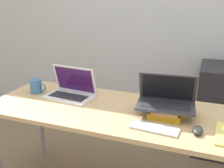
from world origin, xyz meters
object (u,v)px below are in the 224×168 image
laptop_left (71,91)px  book_stack (166,111)px  mug (36,86)px  mini_fridge (222,110)px  wireless_keyboard (154,128)px  laptop_on_books (166,99)px  mouse (198,130)px

laptop_left → book_stack: size_ratio=1.60×
mug → laptop_left: bearing=4.4°
mug → mini_fridge: size_ratio=0.16×
wireless_keyboard → mini_fridge: bearing=69.3°
laptop_left → mini_fridge: (1.15, 0.87, -0.35)m
laptop_left → mug: size_ratio=2.73×
laptop_on_books → wireless_keyboard: 0.24m
wireless_keyboard → mini_fridge: mini_fridge is taller
mug → mouse: bearing=-10.1°
laptop_on_books → wireless_keyboard: laptop_on_books is taller
book_stack → mouse: size_ratio=2.23×
laptop_left → mug: (-0.30, -0.02, 0.01)m
book_stack → mug: size_ratio=1.71×
laptop_on_books → mouse: laptop_on_books is taller
mini_fridge → laptop_left: bearing=-142.8°
book_stack → mini_fridge: (0.41, 0.95, -0.34)m
mug → mini_fridge: (1.45, 0.89, -0.36)m
laptop_left → mini_fridge: bearing=37.2°
laptop_left → laptop_on_books: size_ratio=0.98×
laptop_left → laptop_on_books: bearing=-5.4°
wireless_keyboard → mouse: bearing=10.2°
laptop_on_books → mug: 1.04m
mug → wireless_keyboard: bearing=-14.7°
laptop_left → mug: 0.30m
laptop_left → mini_fridge: 1.48m
wireless_keyboard → mug: size_ratio=2.08×
mouse → book_stack: bearing=140.9°
mouse → mini_fridge: bearing=79.9°
laptop_left → wireless_keyboard: size_ratio=1.31×
laptop_on_books → mug: size_ratio=2.77×
laptop_on_books → mug: bearing=177.5°
mouse → laptop_left: bearing=165.6°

